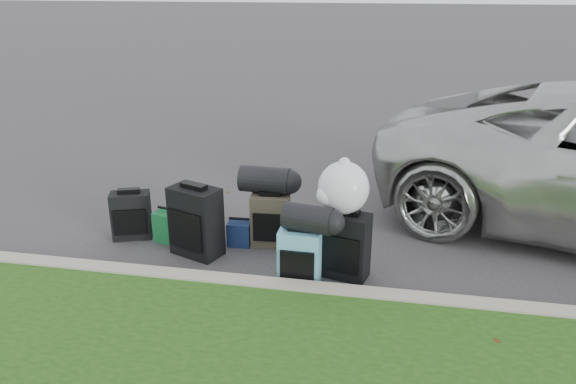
% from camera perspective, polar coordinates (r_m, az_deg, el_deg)
% --- Properties ---
extents(ground, '(120.00, 120.00, 0.00)m').
position_cam_1_polar(ground, '(6.00, 0.59, -5.65)').
color(ground, '#383535').
rests_on(ground, ground).
extents(curb, '(120.00, 0.18, 0.15)m').
position_cam_1_polar(curb, '(5.10, -1.42, -9.86)').
color(curb, '#9E937F').
rests_on(curb, ground).
extents(suitcase_small_black, '(0.47, 0.35, 0.52)m').
position_cam_1_polar(suitcase_small_black, '(6.36, -15.64, -2.29)').
color(suitcase_small_black, black).
rests_on(suitcase_small_black, ground).
extents(suitcase_large_black_left, '(0.58, 0.46, 0.72)m').
position_cam_1_polar(suitcase_large_black_left, '(5.80, -9.32, -2.97)').
color(suitcase_large_black_left, black).
rests_on(suitcase_large_black_left, ground).
extents(suitcase_olive, '(0.42, 0.28, 0.56)m').
position_cam_1_polar(suitcase_olive, '(5.97, -1.78, -2.85)').
color(suitcase_olive, '#383325').
rests_on(suitcase_olive, ground).
extents(suitcase_teal, '(0.38, 0.23, 0.54)m').
position_cam_1_polar(suitcase_teal, '(5.21, 1.18, -6.67)').
color(suitcase_teal, teal).
rests_on(suitcase_teal, ground).
extents(suitcase_large_black_right, '(0.48, 0.35, 0.64)m').
position_cam_1_polar(suitcase_large_black_right, '(5.34, 5.89, -5.44)').
color(suitcase_large_black_right, black).
rests_on(suitcase_large_black_right, ground).
extents(tote_green, '(0.34, 0.30, 0.33)m').
position_cam_1_polar(tote_green, '(6.22, -11.92, -3.42)').
color(tote_green, '#176B33').
rests_on(tote_green, ground).
extents(tote_navy, '(0.25, 0.20, 0.26)m').
position_cam_1_polar(tote_navy, '(6.03, -4.95, -4.20)').
color(tote_navy, navy).
rests_on(tote_navy, ground).
extents(duffel_left, '(0.54, 0.31, 0.28)m').
position_cam_1_polar(duffel_left, '(5.90, -2.35, 1.25)').
color(duffel_left, black).
rests_on(duffel_left, suitcase_olive).
extents(duffel_right, '(0.49, 0.34, 0.25)m').
position_cam_1_polar(duffel_right, '(5.03, 2.08, -2.69)').
color(duffel_right, black).
rests_on(duffel_right, suitcase_teal).
extents(trash_bag, '(0.48, 0.48, 0.48)m').
position_cam_1_polar(trash_bag, '(5.17, 5.66, 0.41)').
color(trash_bag, white).
rests_on(trash_bag, suitcase_large_black_right).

